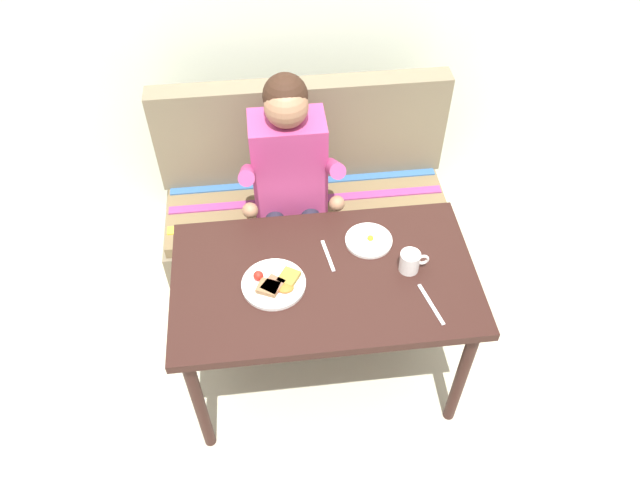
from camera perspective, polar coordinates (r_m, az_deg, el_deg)
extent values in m
plane|color=beige|center=(2.97, 0.34, -11.51)|extent=(8.00, 8.00, 0.00)
cube|color=black|center=(2.39, 0.42, -2.82)|extent=(1.20, 0.70, 0.04)
cylinder|color=black|center=(2.55, -11.35, -14.15)|extent=(0.05, 0.05, 0.69)
cylinder|color=black|center=(2.63, 13.20, -11.63)|extent=(0.05, 0.05, 0.69)
cylinder|color=black|center=(2.87, -11.14, -3.88)|extent=(0.05, 0.05, 0.69)
cylinder|color=black|center=(2.94, 10.21, -1.97)|extent=(0.05, 0.05, 0.69)
cube|color=#72664F|center=(3.24, -1.16, 1.29)|extent=(1.44, 0.56, 0.40)
cube|color=brown|center=(3.08, -1.23, 4.22)|extent=(1.40, 0.52, 0.06)
cube|color=#72664F|center=(3.05, -1.75, 11.14)|extent=(1.44, 0.12, 0.54)
cube|color=yellow|center=(2.96, -0.96, 2.83)|extent=(1.38, 0.05, 0.01)
cube|color=#93387A|center=(3.06, -1.24, 4.68)|extent=(1.38, 0.05, 0.01)
cube|color=#336099|center=(3.16, -1.50, 6.41)|extent=(1.38, 0.05, 0.01)
cube|color=#AE3973|center=(2.81, -2.97, 8.10)|extent=(0.34, 0.22, 0.48)
sphere|color=#9E7051|center=(2.60, -3.22, 13.33)|extent=(0.19, 0.19, 0.19)
sphere|color=#331E14|center=(2.60, -3.30, 14.25)|extent=(0.19, 0.19, 0.19)
cylinder|color=#AE3973|center=(2.66, -6.90, 6.98)|extent=(0.07, 0.29, 0.23)
cylinder|color=#AE3973|center=(2.67, 1.31, 7.65)|extent=(0.07, 0.29, 0.23)
sphere|color=#9E7051|center=(2.64, -6.61, 3.64)|extent=(0.07, 0.07, 0.07)
sphere|color=#9E7051|center=(2.65, 1.61, 4.33)|extent=(0.07, 0.07, 0.07)
cylinder|color=#232333|center=(2.85, -4.22, 2.06)|extent=(0.09, 0.34, 0.09)
cylinder|color=#232333|center=(2.93, -3.72, -3.86)|extent=(0.08, 0.08, 0.52)
cube|color=black|center=(3.08, -3.42, -7.43)|extent=(0.09, 0.20, 0.05)
cylinder|color=#232333|center=(2.85, -0.81, 2.35)|extent=(0.09, 0.34, 0.09)
cylinder|color=#232333|center=(2.94, -0.40, -3.56)|extent=(0.08, 0.08, 0.52)
cube|color=black|center=(3.09, -0.26, -7.14)|extent=(0.09, 0.20, 0.05)
cylinder|color=white|center=(2.34, -4.39, -3.32)|extent=(0.25, 0.25, 0.02)
cube|color=brown|center=(2.31, -4.46, -3.46)|extent=(0.10, 0.10, 0.02)
cube|color=olive|center=(2.33, -2.97, -2.70)|extent=(0.10, 0.10, 0.02)
cube|color=olive|center=(2.31, -4.90, -3.66)|extent=(0.10, 0.10, 0.02)
sphere|color=red|center=(2.34, -5.85, -2.45)|extent=(0.04, 0.04, 0.04)
ellipsoid|color=#CC6623|center=(2.30, -3.28, -3.67)|extent=(0.06, 0.05, 0.02)
cylinder|color=white|center=(2.49, 4.62, 0.81)|extent=(0.19, 0.19, 0.01)
ellipsoid|color=white|center=(2.48, 4.64, 0.99)|extent=(0.09, 0.08, 0.01)
sphere|color=yellow|center=(2.47, 4.78, 1.02)|extent=(0.03, 0.03, 0.03)
cylinder|color=white|center=(2.38, 8.46, -1.19)|extent=(0.08, 0.08, 0.09)
cylinder|color=brown|center=(2.36, 8.56, -0.58)|extent=(0.07, 0.07, 0.01)
torus|color=white|center=(2.39, 9.68, -1.01)|extent=(0.05, 0.01, 0.05)
cube|color=silver|center=(2.43, 0.75, -0.64)|extent=(0.04, 0.17, 0.00)
cube|color=silver|center=(2.32, 10.45, -5.16)|extent=(0.06, 0.20, 0.00)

